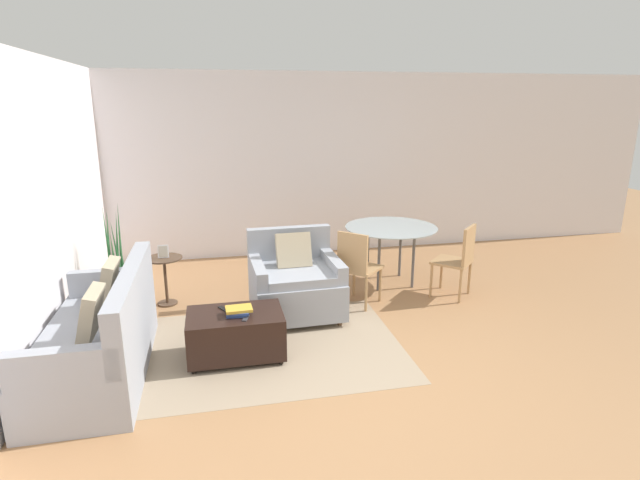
% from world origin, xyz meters
% --- Properties ---
extents(ground_plane, '(20.00, 20.00, 0.00)m').
position_xyz_m(ground_plane, '(0.00, 0.00, 0.00)').
color(ground_plane, '#A3754C').
extents(wall_back, '(12.00, 0.06, 2.75)m').
position_xyz_m(wall_back, '(0.00, 3.87, 1.38)').
color(wall_back, white).
rests_on(wall_back, ground_plane).
extents(wall_left, '(0.06, 12.00, 2.75)m').
position_xyz_m(wall_left, '(-2.84, 1.50, 1.38)').
color(wall_left, white).
rests_on(wall_left, ground_plane).
extents(area_rug, '(2.48, 1.90, 0.01)m').
position_xyz_m(area_rug, '(-0.79, 0.76, 0.00)').
color(area_rug, gray).
rests_on(area_rug, ground_plane).
extents(couch, '(0.83, 1.84, 0.94)m').
position_xyz_m(couch, '(-2.30, 0.59, 0.32)').
color(couch, '#999EA8').
rests_on(couch, ground_plane).
extents(armchair, '(0.99, 0.94, 0.93)m').
position_xyz_m(armchair, '(-0.44, 1.50, 0.37)').
color(armchair, '#999EA8').
rests_on(armchair, ground_plane).
extents(ottoman, '(0.88, 0.56, 0.44)m').
position_xyz_m(ottoman, '(-1.14, 0.65, 0.24)').
color(ottoman, black).
rests_on(ottoman, ground_plane).
extents(book_stack, '(0.25, 0.20, 0.07)m').
position_xyz_m(book_stack, '(-1.11, 0.61, 0.47)').
color(book_stack, '#2D478C').
rests_on(book_stack, ottoman).
extents(tv_remote_primary, '(0.08, 0.14, 0.01)m').
position_xyz_m(tv_remote_primary, '(-1.05, 0.52, 0.44)').
color(tv_remote_primary, '#333338').
rests_on(tv_remote_primary, ottoman).
extents(tv_remote_secondary, '(0.11, 0.15, 0.01)m').
position_xyz_m(tv_remote_secondary, '(-1.24, 0.76, 0.44)').
color(tv_remote_secondary, black).
rests_on(tv_remote_secondary, ottoman).
extents(potted_plant, '(0.41, 0.41, 1.25)m').
position_xyz_m(potted_plant, '(-2.40, 2.07, 0.26)').
color(potted_plant, brown).
rests_on(potted_plant, ground_plane).
extents(side_table, '(0.42, 0.42, 0.58)m').
position_xyz_m(side_table, '(-1.88, 2.10, 0.40)').
color(side_table, '#4C3828').
rests_on(side_table, ground_plane).
extents(picture_frame, '(0.12, 0.06, 0.15)m').
position_xyz_m(picture_frame, '(-1.88, 2.10, 0.65)').
color(picture_frame, silver).
rests_on(picture_frame, side_table).
extents(dining_table, '(1.18, 1.18, 0.76)m').
position_xyz_m(dining_table, '(0.94, 2.23, 0.69)').
color(dining_table, '#99A8AD').
rests_on(dining_table, ground_plane).
extents(dining_chair_near_left, '(0.59, 0.59, 0.90)m').
position_xyz_m(dining_chair_near_left, '(0.29, 1.59, 0.52)').
color(dining_chair_near_left, tan).
rests_on(dining_chair_near_left, ground_plane).
extents(dining_chair_near_right, '(0.59, 0.59, 0.90)m').
position_xyz_m(dining_chair_near_right, '(1.58, 1.59, 0.52)').
color(dining_chair_near_right, tan).
rests_on(dining_chair_near_right, ground_plane).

